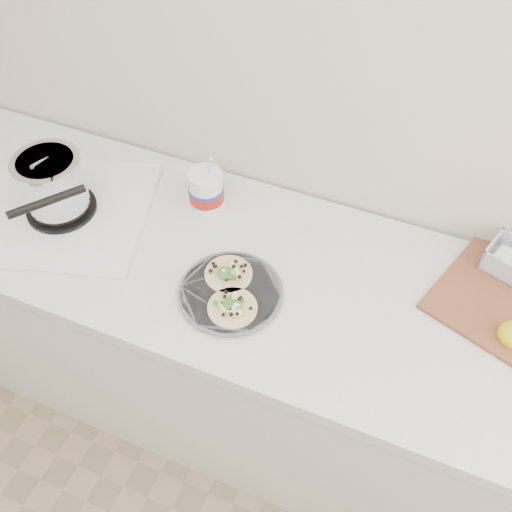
% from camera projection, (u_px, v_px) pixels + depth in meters
% --- Properties ---
extents(counter, '(2.44, 0.66, 0.90)m').
position_uv_depth(counter, '(247.00, 346.00, 1.90)').
color(counter, silver).
rests_on(counter, ground).
extents(stove, '(0.60, 0.58, 0.24)m').
position_uv_depth(stove, '(56.00, 193.00, 1.62)').
color(stove, silver).
rests_on(stove, counter).
extents(taco_plate, '(0.27, 0.27, 0.04)m').
position_uv_depth(taco_plate, '(230.00, 290.00, 1.47)').
color(taco_plate, '#5C5D63').
rests_on(taco_plate, counter).
extents(tub, '(0.10, 0.10, 0.23)m').
position_uv_depth(tub, '(207.00, 188.00, 1.65)').
color(tub, white).
rests_on(tub, counter).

